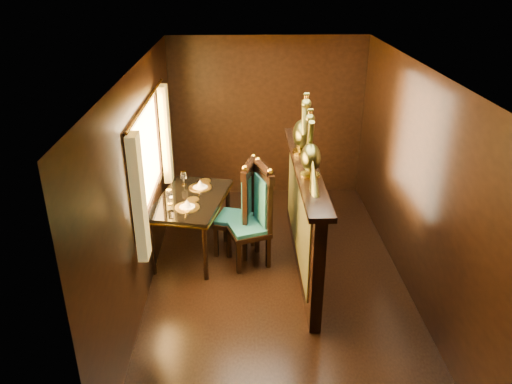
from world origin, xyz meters
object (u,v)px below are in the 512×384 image
chair_right (243,205)px  dining_table (191,203)px  peacock_right (303,122)px  chair_left (257,212)px  peacock_left (311,146)px

chair_right → dining_table: bearing=-167.3°
dining_table → chair_right: bearing=8.0°
chair_right → peacock_right: (0.72, 0.03, 1.07)m
chair_left → chair_right: chair_left is taller
chair_left → peacock_left: peacock_left is taller
peacock_right → dining_table: bearing=179.4°
dining_table → chair_left: size_ratio=1.10×
chair_left → peacock_right: bearing=3.9°
chair_right → chair_left: bearing=-33.4°
dining_table → peacock_left: peacock_left is taller
peacock_right → peacock_left: bearing=-90.0°
peacock_left → chair_left: bearing=138.0°
dining_table → peacock_right: (1.38, -0.02, 1.05)m
peacock_left → peacock_right: (0.00, 0.72, 0.04)m
dining_table → chair_left: 0.87m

